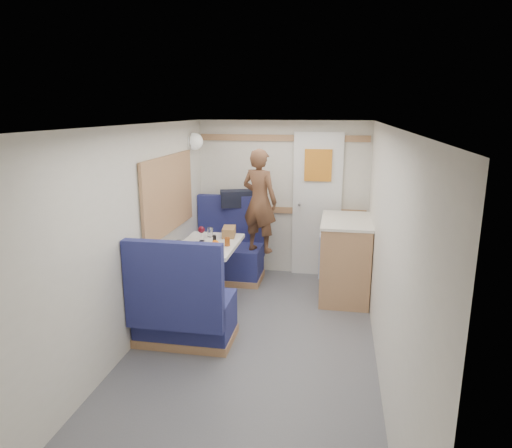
% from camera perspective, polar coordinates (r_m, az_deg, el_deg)
% --- Properties ---
extents(floor, '(4.50, 4.50, 0.00)m').
position_cam_1_polar(floor, '(4.21, -0.80, -16.24)').
color(floor, '#515156').
rests_on(floor, ground).
extents(ceiling, '(4.50, 4.50, 0.00)m').
position_cam_1_polar(ceiling, '(3.63, -0.91, 12.12)').
color(ceiling, silver).
rests_on(ceiling, wall_back).
extents(wall_back, '(2.20, 0.02, 2.00)m').
position_cam_1_polar(wall_back, '(5.96, 3.33, 3.20)').
color(wall_back, silver).
rests_on(wall_back, floor).
extents(wall_left, '(0.02, 4.50, 2.00)m').
position_cam_1_polar(wall_left, '(4.15, -15.94, -2.20)').
color(wall_left, silver).
rests_on(wall_left, floor).
extents(wall_right, '(0.02, 4.50, 2.00)m').
position_cam_1_polar(wall_right, '(3.76, 15.88, -3.89)').
color(wall_right, silver).
rests_on(wall_right, floor).
extents(oak_trim_low, '(2.15, 0.02, 0.08)m').
position_cam_1_polar(oak_trim_low, '(5.97, 3.29, 1.75)').
color(oak_trim_low, '#996C45').
rests_on(oak_trim_low, wall_back).
extents(oak_trim_high, '(2.15, 0.02, 0.08)m').
position_cam_1_polar(oak_trim_high, '(5.84, 3.42, 10.69)').
color(oak_trim_high, '#996C45').
rests_on(oak_trim_high, wall_back).
extents(side_window, '(0.04, 1.30, 0.72)m').
position_cam_1_polar(side_window, '(4.98, -10.91, 3.71)').
color(side_window, '#A8B59A').
rests_on(side_window, wall_left).
extents(rear_door, '(0.62, 0.12, 1.86)m').
position_cam_1_polar(rear_door, '(5.90, 7.63, 2.70)').
color(rear_door, white).
rests_on(rear_door, wall_back).
extents(dinette_table, '(0.62, 0.92, 0.72)m').
position_cam_1_polar(dinette_table, '(5.01, -5.94, -4.12)').
color(dinette_table, white).
rests_on(dinette_table, floor).
extents(bench_far, '(0.90, 0.59, 1.05)m').
position_cam_1_polar(bench_far, '(5.88, -3.54, -4.00)').
color(bench_far, '#17194B').
rests_on(bench_far, floor).
extents(bench_near, '(0.90, 0.59, 1.05)m').
position_cam_1_polar(bench_near, '(4.34, -9.07, -10.96)').
color(bench_near, '#17194B').
rests_on(bench_near, floor).
extents(ledge, '(0.90, 0.14, 0.04)m').
position_cam_1_polar(ledge, '(5.97, -3.04, 2.05)').
color(ledge, '#996C45').
rests_on(ledge, bench_far).
extents(dome_light, '(0.20, 0.20, 0.20)m').
position_cam_1_polar(dome_light, '(5.70, -7.67, 10.20)').
color(dome_light, white).
rests_on(dome_light, wall_left).
extents(galley_counter, '(0.57, 0.92, 0.92)m').
position_cam_1_polar(galley_counter, '(5.38, 11.02, -4.15)').
color(galley_counter, '#996C45').
rests_on(galley_counter, floor).
extents(person, '(0.53, 0.44, 1.24)m').
position_cam_1_polar(person, '(5.43, 0.44, 2.90)').
color(person, brown).
rests_on(person, bench_far).
extents(duffel_bag, '(0.49, 0.34, 0.21)m').
position_cam_1_polar(duffel_bag, '(5.93, -2.28, 3.21)').
color(duffel_bag, black).
rests_on(duffel_bag, ledge).
extents(tray, '(0.38, 0.44, 0.02)m').
position_cam_1_polar(tray, '(4.66, -6.56, -3.40)').
color(tray, white).
rests_on(tray, dinette_table).
extents(orange_fruit, '(0.08, 0.08, 0.08)m').
position_cam_1_polar(orange_fruit, '(4.74, -5.10, -2.48)').
color(orange_fruit, '#E45F0A').
rests_on(orange_fruit, tray).
extents(cheese_block, '(0.10, 0.06, 0.04)m').
position_cam_1_polar(cheese_block, '(4.60, -6.80, -3.33)').
color(cheese_block, '#D3C17A').
rests_on(cheese_block, tray).
extents(wine_glass, '(0.08, 0.08, 0.17)m').
position_cam_1_polar(wine_glass, '(5.03, -6.83, -0.79)').
color(wine_glass, white).
rests_on(wine_glass, dinette_table).
extents(tumbler_left, '(0.07, 0.07, 0.11)m').
position_cam_1_polar(tumbler_left, '(4.74, -9.63, -2.68)').
color(tumbler_left, silver).
rests_on(tumbler_left, dinette_table).
extents(tumbler_mid, '(0.07, 0.07, 0.11)m').
position_cam_1_polar(tumbler_mid, '(5.20, -5.75, -1.04)').
color(tumbler_mid, white).
rests_on(tumbler_mid, dinette_table).
extents(beer_glass, '(0.06, 0.06, 0.09)m').
position_cam_1_polar(beer_glass, '(4.85, -3.61, -2.22)').
color(beer_glass, '#924415').
rests_on(beer_glass, dinette_table).
extents(pepper_grinder, '(0.04, 0.04, 0.10)m').
position_cam_1_polar(pepper_grinder, '(4.92, -5.20, -1.96)').
color(pepper_grinder, black).
rests_on(pepper_grinder, dinette_table).
extents(bread_loaf, '(0.17, 0.27, 0.11)m').
position_cam_1_polar(bread_loaf, '(5.21, -3.40, -0.98)').
color(bread_loaf, brown).
rests_on(bread_loaf, dinette_table).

